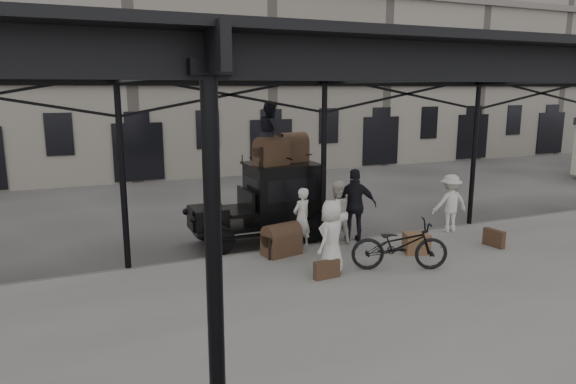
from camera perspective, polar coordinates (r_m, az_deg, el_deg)
name	(u,v)px	position (r m, az deg, el deg)	size (l,w,h in m)	color
ground	(361,272)	(12.20, 8.16, -8.80)	(120.00, 120.00, 0.00)	#383533
platform	(414,301)	(10.64, 13.87, -11.70)	(28.00, 8.00, 0.15)	slate
canopy	(417,66)	(10.04, 14.15, 13.40)	(22.50, 9.00, 4.74)	black
building_frontage	(186,34)	(28.53, -11.31, 16.86)	(64.00, 8.00, 14.00)	slate
taxi	(271,199)	(14.18, -1.90, -0.75)	(3.65, 1.55, 2.18)	black
porter_left	(302,218)	(13.11, 1.53, -2.94)	(0.58, 0.38, 1.58)	beige
porter_midleft	(336,213)	(13.45, 5.37, -2.30)	(0.84, 0.65, 1.72)	beige
porter_centre	(331,237)	(11.37, 4.85, -5.02)	(0.81, 0.53, 1.66)	beige
porter_official	(355,205)	(13.77, 7.44, -1.49)	(1.16, 0.48, 1.97)	black
porter_right	(450,203)	(15.38, 17.57, -1.18)	(1.07, 0.62, 1.66)	silver
bicycle	(400,245)	(11.92, 12.30, -5.77)	(0.76, 2.18, 1.15)	black
porter_roof	(271,133)	(13.81, -1.92, 6.59)	(0.83, 0.64, 1.70)	black
steamer_trunk_roof_near	(271,153)	(13.70, -1.88, 4.32)	(0.87, 0.53, 0.64)	#4A3222
steamer_trunk_roof_far	(290,149)	(14.40, 0.26, 4.75)	(0.92, 0.56, 0.68)	#4A3222
steamer_trunk_platform	(282,242)	(12.72, -0.72, -5.54)	(0.90, 0.55, 0.66)	#4A3222
wicker_hamper	(416,243)	(13.26, 14.08, -5.55)	(0.60, 0.45, 0.50)	brown
suitcase_upright	(494,238)	(14.43, 21.91, -4.76)	(0.15, 0.60, 0.45)	#4A3222
suitcase_flat	(327,269)	(11.25, 4.32, -8.57)	(0.60, 0.15, 0.40)	#4A3222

